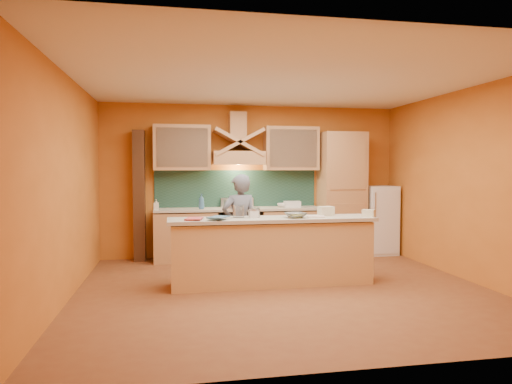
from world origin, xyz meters
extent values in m
cube|color=brown|center=(0.00, 0.00, 0.00)|extent=(5.50, 5.00, 0.01)
cube|color=white|center=(0.00, 0.00, 2.80)|extent=(5.50, 5.00, 0.01)
cube|color=#C97027|center=(0.00, 2.50, 1.40)|extent=(5.50, 0.02, 2.80)
cube|color=#C97027|center=(0.00, -2.50, 1.40)|extent=(5.50, 0.02, 2.80)
cube|color=#C97027|center=(-2.75, 0.00, 1.40)|extent=(0.02, 5.00, 2.80)
cube|color=#C97027|center=(2.75, 0.00, 1.40)|extent=(0.02, 5.00, 2.80)
cube|color=tan|center=(-1.25, 2.20, 0.43)|extent=(1.10, 0.60, 0.86)
cube|color=tan|center=(0.65, 2.20, 0.43)|extent=(1.10, 0.60, 0.86)
cube|color=#BDB4A0|center=(-0.30, 2.20, 0.90)|extent=(3.00, 0.62, 0.04)
cube|color=black|center=(-0.30, 2.20, 0.45)|extent=(0.60, 0.58, 0.90)
cube|color=#1B3B32|center=(-0.30, 2.48, 1.25)|extent=(3.00, 0.03, 0.70)
cube|color=tan|center=(-0.30, 2.25, 1.82)|extent=(0.92, 0.50, 0.24)
cube|color=tan|center=(-0.30, 2.35, 2.40)|extent=(0.30, 0.30, 0.50)
cube|color=tan|center=(-1.30, 2.33, 2.00)|extent=(1.00, 0.35, 0.80)
cube|color=tan|center=(0.70, 2.33, 2.00)|extent=(1.00, 0.35, 0.80)
cube|color=tan|center=(1.65, 2.20, 1.15)|extent=(0.80, 0.60, 2.30)
cube|color=white|center=(2.40, 2.20, 0.65)|extent=(0.58, 0.60, 1.30)
cube|color=#472816|center=(-2.05, 2.35, 1.15)|extent=(0.20, 0.30, 2.30)
cube|color=#E1B173|center=(-0.10, 0.30, 0.44)|extent=(2.80, 0.55, 0.88)
cube|color=#BDB4A0|center=(-0.10, 0.30, 0.92)|extent=(2.90, 0.62, 0.05)
imported|color=slate|center=(-0.47, 0.91, 0.77)|extent=(0.63, 0.49, 1.55)
cylinder|color=silver|center=(-0.46, 2.08, 0.98)|extent=(0.29, 0.29, 0.15)
cylinder|color=silver|center=(-0.25, 2.27, 0.97)|extent=(0.25, 0.25, 0.14)
imported|color=silver|center=(-1.75, 2.02, 1.02)|extent=(0.09, 0.09, 0.19)
imported|color=#346290|center=(-0.98, 2.10, 1.05)|extent=(0.14, 0.14, 0.27)
imported|color=silver|center=(0.53, 2.23, 0.96)|extent=(0.30, 0.30, 0.07)
cube|color=silver|center=(0.70, 2.23, 0.97)|extent=(0.32, 0.27, 0.11)
imported|color=#C04446|center=(-1.30, 0.23, 0.96)|extent=(0.27, 0.33, 0.03)
imported|color=#39607E|center=(-0.97, 0.22, 0.98)|extent=(0.34, 0.37, 0.02)
cylinder|color=silver|center=(-0.56, 0.40, 1.03)|extent=(0.19, 0.19, 0.18)
cylinder|color=silver|center=(-0.33, 0.37, 1.01)|extent=(0.15, 0.15, 0.14)
cube|color=white|center=(-0.36, 0.34, 1.00)|extent=(0.13, 0.13, 0.10)
imported|color=silver|center=(0.22, 0.21, 0.98)|extent=(0.34, 0.34, 0.07)
cube|color=beige|center=(0.52, 0.27, 0.95)|extent=(0.29, 0.25, 0.02)
cube|color=beige|center=(0.73, 0.42, 1.01)|extent=(0.22, 0.18, 0.13)
cube|color=beige|center=(1.27, 0.16, 1.00)|extent=(0.21, 0.20, 0.10)
camera|label=1|loc=(-1.47, -5.91, 1.64)|focal=32.00mm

